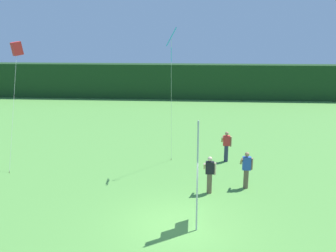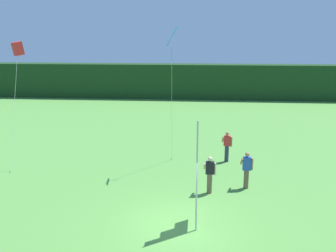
# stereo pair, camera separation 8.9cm
# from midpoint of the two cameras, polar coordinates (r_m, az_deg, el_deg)

# --- Properties ---
(ground_plane) EXTENTS (120.00, 120.00, 0.00)m
(ground_plane) POSITION_cam_midpoint_polar(r_m,az_deg,el_deg) (14.26, 1.96, -14.52)
(ground_plane) COLOR #518E3D
(distant_treeline) EXTENTS (80.00, 2.40, 3.66)m
(distant_treeline) POSITION_cam_midpoint_polar(r_m,az_deg,el_deg) (41.44, 3.95, 6.68)
(distant_treeline) COLOR #193819
(distant_treeline) RESTS_ON ground
(banner_flag) EXTENTS (0.06, 1.03, 3.95)m
(banner_flag) POSITION_cam_midpoint_polar(r_m,az_deg,el_deg) (13.41, 4.53, -7.54)
(banner_flag) COLOR #B7B7BC
(banner_flag) RESTS_ON ground
(person_near_banner) EXTENTS (0.55, 0.48, 1.67)m
(person_near_banner) POSITION_cam_midpoint_polar(r_m,az_deg,el_deg) (20.76, 8.93, -2.94)
(person_near_banner) COLOR #2D334C
(person_near_banner) RESTS_ON ground
(person_mid_field) EXTENTS (0.55, 0.48, 1.65)m
(person_mid_field) POSITION_cam_midpoint_polar(r_m,az_deg,el_deg) (16.59, 6.41, -7.12)
(person_mid_field) COLOR brown
(person_mid_field) RESTS_ON ground
(person_far_left) EXTENTS (0.55, 0.48, 1.68)m
(person_far_left) POSITION_cam_midpoint_polar(r_m,az_deg,el_deg) (17.35, 11.82, -6.33)
(person_far_left) COLOR brown
(person_far_left) RESTS_ON ground
(kite_cyan_diamond_0) EXTENTS (0.56, 1.79, 7.05)m
(kite_cyan_diamond_0) POSITION_cam_midpoint_polar(r_m,az_deg,el_deg) (18.63, 0.70, 12.39)
(kite_cyan_diamond_0) COLOR brown
(kite_cyan_diamond_0) RESTS_ON ground
(kite_red_box_1) EXTENTS (0.73, 2.99, 6.37)m
(kite_red_box_1) POSITION_cam_midpoint_polar(r_m,az_deg,el_deg) (22.08, -21.43, 10.67)
(kite_red_box_1) COLOR brown
(kite_red_box_1) RESTS_ON ground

